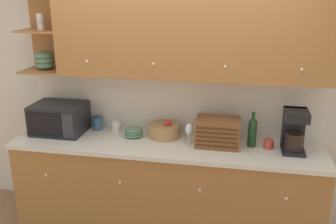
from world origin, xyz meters
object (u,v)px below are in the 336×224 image
microwave (59,118)px  mug_blue_second (116,126)px  bread_box (218,132)px  storage_canister (97,123)px  bowl_stack_on_counter (134,132)px  wine_bottle (252,131)px  coffee_maker (294,130)px  wine_glass (189,130)px  fruit_basket (164,130)px  mug (269,144)px

microwave → mug_blue_second: microwave is taller
bread_box → storage_canister: bearing=171.5°
bowl_stack_on_counter → wine_bottle: (1.14, -0.02, 0.11)m
storage_canister → coffee_maker: size_ratio=0.34×
bowl_stack_on_counter → bread_box: (0.83, -0.07, 0.09)m
bowl_stack_on_counter → coffee_maker: size_ratio=0.48×
storage_canister → wine_glass: wine_glass is taller
microwave → bread_box: size_ratio=1.26×
bowl_stack_on_counter → mug_blue_second: bearing=152.5°
storage_canister → mug_blue_second: size_ratio=1.26×
storage_canister → fruit_basket: size_ratio=0.43×
microwave → wine_glass: bearing=-2.3°
storage_canister → mug_blue_second: bearing=-2.2°
bowl_stack_on_counter → microwave: bearing=-177.9°
coffee_maker → microwave: bearing=179.3°
mug_blue_second → bowl_stack_on_counter: bearing=-27.5°
wine_glass → wine_bottle: wine_bottle is taller
wine_bottle → mug_blue_second: bearing=174.1°
mug_blue_second → bread_box: (1.05, -0.18, 0.08)m
wine_bottle → bread_box: bearing=-172.6°
storage_canister → mug: 1.73m
mug_blue_second → wine_glass: wine_glass is taller
fruit_basket → microwave: bearing=-175.6°
wine_glass → mug: 0.74m
fruit_basket → wine_bottle: wine_bottle is taller
mug_blue_second → storage_canister: bearing=177.8°
mug_blue_second → wine_bottle: (1.37, -0.14, 0.10)m
storage_canister → mug_blue_second: (0.21, -0.01, -0.01)m
microwave → wine_bottle: (1.92, 0.00, 0.00)m
bowl_stack_on_counter → mug: (1.30, -0.05, -0.00)m
wine_glass → wine_bottle: (0.58, 0.06, 0.01)m
bowl_stack_on_counter → wine_bottle: size_ratio=0.56×
wine_glass → coffee_maker: coffee_maker is taller
mug → coffee_maker: size_ratio=0.24×
bread_box → mug: 0.47m
microwave → wine_glass: 1.34m
mug → coffee_maker: coffee_maker is taller
bread_box → wine_bottle: wine_bottle is taller
wine_glass → bread_box: 0.27m
wine_glass → mug_blue_second: bearing=165.9°
bread_box → fruit_basket: bearing=167.4°
wine_glass → mug: bearing=2.5°
wine_bottle → coffee_maker: coffee_maker is taller
microwave → mug: size_ratio=5.54×
storage_canister → coffee_maker: 1.95m
mug → coffee_maker: bearing=-1.9°
mug_blue_second → wine_glass: size_ratio=0.52×
storage_canister → bowl_stack_on_counter: bearing=-16.1°
storage_canister → wine_glass: size_ratio=0.65×
bowl_stack_on_counter → mug: 1.30m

